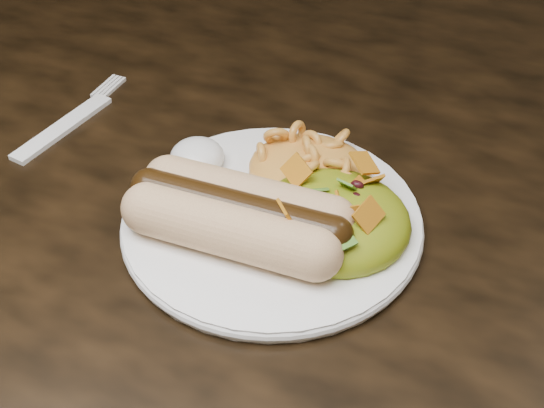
% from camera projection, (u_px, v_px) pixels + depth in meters
% --- Properties ---
extents(table, '(1.60, 0.90, 0.75)m').
position_uv_depth(table, '(245.00, 206.00, 0.67)').
color(table, black).
rests_on(table, floor).
extents(plate, '(0.26, 0.26, 0.01)m').
position_uv_depth(plate, '(272.00, 221.00, 0.51)').
color(plate, white).
rests_on(plate, table).
extents(hotdog, '(0.13, 0.07, 0.03)m').
position_uv_depth(hotdog, '(238.00, 214.00, 0.48)').
color(hotdog, '#FFD596').
rests_on(hotdog, plate).
extents(mac_and_cheese, '(0.11, 0.11, 0.03)m').
position_uv_depth(mac_and_cheese, '(310.00, 156.00, 0.53)').
color(mac_and_cheese, orange).
rests_on(mac_and_cheese, plate).
extents(sour_cream, '(0.05, 0.05, 0.02)m').
position_uv_depth(sour_cream, '(197.00, 153.00, 0.54)').
color(sour_cream, white).
rests_on(sour_cream, plate).
extents(taco_salad, '(0.10, 0.10, 0.05)m').
position_uv_depth(taco_salad, '(334.00, 208.00, 0.49)').
color(taco_salad, '#B8780B').
rests_on(taco_salad, plate).
extents(fork, '(0.04, 0.13, 0.00)m').
position_uv_depth(fork, '(62.00, 128.00, 0.60)').
color(fork, white).
rests_on(fork, table).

